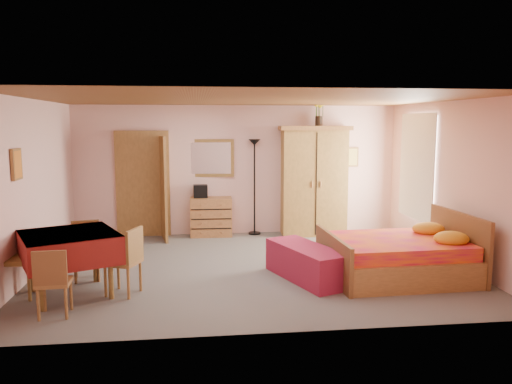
{
  "coord_description": "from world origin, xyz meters",
  "views": [
    {
      "loc": [
        -0.85,
        -7.55,
        2.24
      ],
      "look_at": [
        0.1,
        0.3,
        1.15
      ],
      "focal_mm": 35.0,
      "sensor_mm": 36.0,
      "label": 1
    }
  ],
  "objects": [
    {
      "name": "wardrobe",
      "position": [
        1.5,
        2.21,
        1.1
      ],
      "size": [
        1.44,
        0.8,
        2.19
      ],
      "primitive_type": "cube",
      "rotation": [
        0.0,
        0.0,
        -0.06
      ],
      "color": "#A87B39",
      "rests_on": "floor"
    },
    {
      "name": "wall_front",
      "position": [
        0.0,
        -2.5,
        1.3
      ],
      "size": [
        6.5,
        0.1,
        2.6
      ],
      "primitive_type": "cube",
      "color": "beige",
      "rests_on": "floor"
    },
    {
      "name": "floor_lamp",
      "position": [
        0.32,
        2.36,
        0.96
      ],
      "size": [
        0.28,
        0.28,
        1.93
      ],
      "primitive_type": "cube",
      "rotation": [
        0.0,
        0.0,
        0.13
      ],
      "color": "black",
      "rests_on": "floor"
    },
    {
      "name": "wall_left",
      "position": [
        -3.25,
        0.0,
        1.3
      ],
      "size": [
        0.1,
        5.0,
        2.6
      ],
      "primitive_type": "cube",
      "color": "beige",
      "rests_on": "floor"
    },
    {
      "name": "stereo",
      "position": [
        -0.77,
        2.33,
        0.9
      ],
      "size": [
        0.28,
        0.21,
        0.26
      ],
      "primitive_type": "cube",
      "rotation": [
        0.0,
        0.0,
        0.03
      ],
      "color": "black",
      "rests_on": "chest_of_drawers"
    },
    {
      "name": "sunflower_vase",
      "position": [
        1.61,
        2.29,
        2.46
      ],
      "size": [
        0.22,
        0.22,
        0.53
      ],
      "primitive_type": "cube",
      "rotation": [
        0.0,
        0.0,
        0.02
      ],
      "color": "yellow",
      "rests_on": "wardrobe"
    },
    {
      "name": "dining_table",
      "position": [
        -2.5,
        -0.99,
        0.42
      ],
      "size": [
        1.5,
        1.5,
        0.83
      ],
      "primitive_type": "cube",
      "rotation": [
        0.0,
        0.0,
        0.43
      ],
      "color": "maroon",
      "rests_on": "floor"
    },
    {
      "name": "doorway",
      "position": [
        -1.9,
        2.47,
        1.02
      ],
      "size": [
        1.06,
        0.12,
        2.15
      ],
      "primitive_type": "cube",
      "color": "#9E6B35",
      "rests_on": "floor"
    },
    {
      "name": "chest_of_drawers",
      "position": [
        -0.56,
        2.29,
        0.39
      ],
      "size": [
        0.83,
        0.43,
        0.77
      ],
      "primitive_type": "cube",
      "rotation": [
        0.0,
        0.0,
        -0.02
      ],
      "color": "#A36537",
      "rests_on": "floor"
    },
    {
      "name": "wall_right",
      "position": [
        3.25,
        0.0,
        1.3
      ],
      "size": [
        0.1,
        5.0,
        2.6
      ],
      "primitive_type": "cube",
      "color": "beige",
      "rests_on": "floor"
    },
    {
      "name": "chair_east",
      "position": [
        -1.83,
        -1.03,
        0.45
      ],
      "size": [
        0.52,
        0.52,
        0.89
      ],
      "primitive_type": "cube",
      "rotation": [
        0.0,
        0.0,
        1.2
      ],
      "color": "#A86E38",
      "rests_on": "floor"
    },
    {
      "name": "picture_back",
      "position": [
        2.35,
        2.47,
        1.55
      ],
      "size": [
        0.3,
        0.04,
        0.4
      ],
      "primitive_type": "cube",
      "color": "#D8BF59",
      "rests_on": "wall_back"
    },
    {
      "name": "bed",
      "position": [
        2.05,
        -0.75,
        0.47
      ],
      "size": [
        2.08,
        1.67,
        0.94
      ],
      "primitive_type": "cube",
      "rotation": [
        0.0,
        0.0,
        0.03
      ],
      "color": "#C1123E",
      "rests_on": "floor"
    },
    {
      "name": "wall_mirror",
      "position": [
        -0.56,
        2.5,
        1.55
      ],
      "size": [
        0.96,
        0.12,
        0.76
      ],
      "primitive_type": "cube",
      "rotation": [
        0.0,
        0.0,
        -0.07
      ],
      "color": "silver",
      "rests_on": "wall_back"
    },
    {
      "name": "chair_south",
      "position": [
        -2.51,
        -1.69,
        0.41
      ],
      "size": [
        0.39,
        0.39,
        0.82
      ],
      "primitive_type": "cube",
      "rotation": [
        0.0,
        0.0,
        0.05
      ],
      "color": "#9F6635",
      "rests_on": "floor"
    },
    {
      "name": "chair_west",
      "position": [
        -3.14,
        -0.96,
        0.51
      ],
      "size": [
        0.49,
        0.49,
        1.01
      ],
      "primitive_type": "cube",
      "rotation": [
        0.0,
        0.0,
        -1.64
      ],
      "color": "olive",
      "rests_on": "floor"
    },
    {
      "name": "window",
      "position": [
        3.21,
        1.2,
        1.45
      ],
      "size": [
        0.08,
        1.4,
        1.95
      ],
      "primitive_type": "cube",
      "color": "white",
      "rests_on": "wall_right"
    },
    {
      "name": "floor",
      "position": [
        0.0,
        0.0,
        0.0
      ],
      "size": [
        6.5,
        6.5,
        0.0
      ],
      "primitive_type": "plane",
      "color": "slate",
      "rests_on": "ground"
    },
    {
      "name": "chair_north",
      "position": [
        -2.43,
        -0.35,
        0.42
      ],
      "size": [
        0.45,
        0.45,
        0.84
      ],
      "primitive_type": "cube",
      "rotation": [
        0.0,
        0.0,
        3.35
      ],
      "color": "#915D31",
      "rests_on": "floor"
    },
    {
      "name": "picture_left",
      "position": [
        -3.22,
        -0.6,
        1.7
      ],
      "size": [
        0.04,
        0.32,
        0.42
      ],
      "primitive_type": "cube",
      "color": "orange",
      "rests_on": "wall_left"
    },
    {
      "name": "bench",
      "position": [
        0.71,
        -0.7,
        0.24
      ],
      "size": [
        1.02,
        1.55,
        0.49
      ],
      "primitive_type": "cube",
      "rotation": [
        0.0,
        0.0,
        0.36
      ],
      "color": "maroon",
      "rests_on": "floor"
    },
    {
      "name": "ceiling",
      "position": [
        0.0,
        0.0,
        2.6
      ],
      "size": [
        6.5,
        6.5,
        0.0
      ],
      "primitive_type": "plane",
      "rotation": [
        3.14,
        0.0,
        0.0
      ],
      "color": "brown",
      "rests_on": "wall_back"
    },
    {
      "name": "wall_back",
      "position": [
        0.0,
        2.5,
        1.3
      ],
      "size": [
        6.5,
        0.1,
        2.6
      ],
      "primitive_type": "cube",
      "color": "beige",
      "rests_on": "floor"
    }
  ]
}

